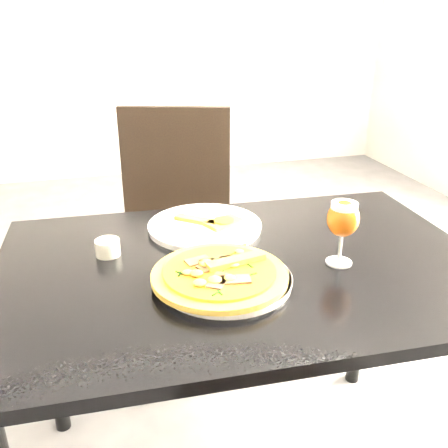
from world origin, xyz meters
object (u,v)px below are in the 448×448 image
object	(u,v)px
dining_table	(243,294)
beer_glass	(343,219)
pizza	(220,274)
chair_far	(173,227)

from	to	relation	value
dining_table	beer_glass	distance (m)	0.31
dining_table	pizza	xyz separation A→B (m)	(-0.08, -0.09, 0.12)
pizza	beer_glass	bearing A→B (deg)	3.86
pizza	beer_glass	xyz separation A→B (m)	(0.31, 0.02, 0.09)
beer_glass	chair_far	bearing A→B (deg)	109.29
dining_table	chair_far	bearing A→B (deg)	96.78
chair_far	pizza	distance (m)	0.85
chair_far	beer_glass	distance (m)	0.90
pizza	beer_glass	size ratio (longest dim) A/B	1.90
pizza	chair_far	bearing A→B (deg)	87.96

